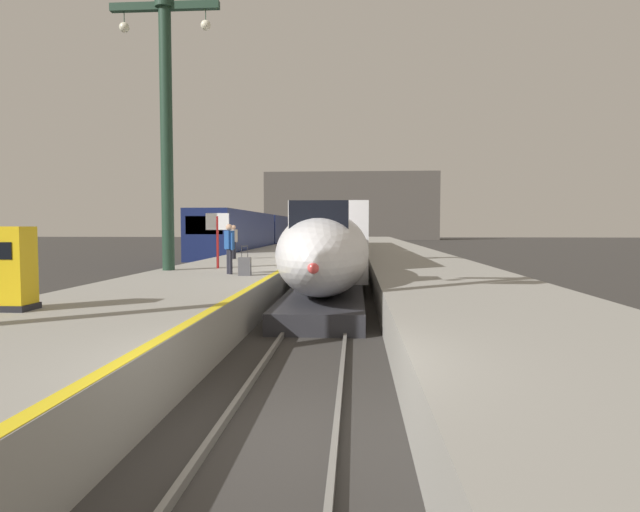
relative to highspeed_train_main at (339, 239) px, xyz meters
The scene contains 17 objects.
ground_plane 24.98m from the highspeed_train_main, 90.00° to the right, with size 260.00×260.00×0.00m, color #33302D.
platform_left 4.29m from the highspeed_train_main, behind, with size 4.80×110.00×1.05m, color gray.
platform_right 4.29m from the highspeed_train_main, ahead, with size 4.80×110.00×1.05m, color gray.
platform_left_safety_stripe 1.98m from the highspeed_train_main, behind, with size 0.20×107.80×0.01m, color yellow.
rail_main_left 3.27m from the highspeed_train_main, 106.15° to the left, with size 0.08×110.00×0.12m, color slate.
rail_main_right 3.27m from the highspeed_train_main, 73.85° to the left, with size 0.08×110.00×0.12m, color slate.
rail_secondary_left 9.41m from the highspeed_train_main, 163.69° to the left, with size 0.08×110.00×0.12m, color slate.
rail_secondary_right 8.01m from the highspeed_train_main, 160.59° to the left, with size 0.08×110.00×0.12m, color slate.
highspeed_train_main is the anchor object (origin of this frame).
regional_train_adjacent 19.49m from the highspeed_train_main, 114.55° to the left, with size 2.85×36.60×3.80m.
station_column_mid 14.65m from the highspeed_train_main, 115.34° to the right, with size 4.00×0.68×9.76m.
passenger_near_edge 14.27m from the highspeed_train_main, 103.24° to the right, with size 0.40×0.47×1.69m.
passenger_mid_platform 7.53m from the highspeed_train_main, 132.46° to the right, with size 0.33×0.55×1.69m.
rolling_suitcase 14.69m from the highspeed_train_main, 100.32° to the right, with size 0.40×0.22×0.98m.
ticket_machine_yellow 22.46m from the highspeed_train_main, 104.30° to the right, with size 0.76×0.62×1.60m.
departure_info_board 12.31m from the highspeed_train_main, 110.52° to the right, with size 0.90×0.10×2.12m.
terminus_back_wall 77.26m from the highspeed_train_main, 90.00° to the left, with size 36.00×2.00×14.00m, color #4C4742.
Camera 1 is at (0.99, -6.37, 2.64)m, focal length 29.38 mm.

